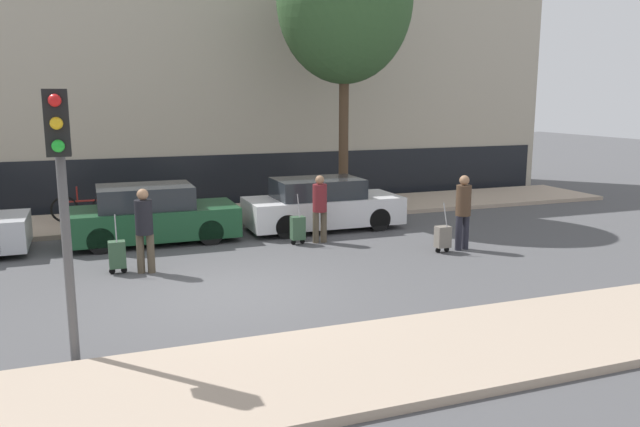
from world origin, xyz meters
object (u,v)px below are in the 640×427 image
trolley_left (117,255)px  parked_bicycle (85,208)px  trolley_center (298,228)px  pedestrian_left (144,226)px  pedestrian_right (463,208)px  parked_car_1 (151,216)px  pedestrian_center (320,205)px  traffic_light (61,172)px  trolley_right (443,237)px  parked_car_2 (322,205)px

trolley_left → parked_bicycle: bearing=96.2°
trolley_center → pedestrian_left: bearing=-160.8°
trolley_center → pedestrian_right: bearing=-28.5°
trolley_center → pedestrian_right: (3.33, -1.81, 0.58)m
parked_car_1 → trolley_center: bearing=-24.6°
pedestrian_left → parked_bicycle: (-1.09, 5.32, -0.46)m
trolley_left → parked_car_1: bearing=70.4°
trolley_left → parked_bicycle: (-0.56, 5.17, 0.11)m
pedestrian_center → trolley_left: bearing=-165.9°
trolley_left → traffic_light: 4.85m
trolley_left → trolley_center: (4.11, 1.10, 0.01)m
trolley_center → pedestrian_right: size_ratio=0.71×
pedestrian_right → trolley_center: bearing=144.5°
pedestrian_right → trolley_right: (-0.55, -0.07, -0.61)m
trolley_left → pedestrian_center: bearing=13.2°
parked_car_2 → trolley_right: size_ratio=3.56×
trolley_center → parked_bicycle: trolley_center is taller
parked_car_2 → trolley_center: size_ratio=3.36×
parked_car_1 → trolley_center: 3.53m
parked_bicycle → traffic_light: bearing=-91.1°
parked_car_1 → traffic_light: traffic_light is taller
pedestrian_center → trolley_right: size_ratio=1.42×
pedestrian_left → trolley_left: pedestrian_left is taller
pedestrian_center → parked_bicycle: size_ratio=0.91×
trolley_center → trolley_right: bearing=-34.0°
parked_car_2 → trolley_left: 5.86m
trolley_center → parked_bicycle: (-4.68, 4.07, 0.10)m
traffic_light → parked_car_2: bearing=48.7°
pedestrian_left → traffic_light: (-1.27, -4.14, 1.57)m
trolley_center → traffic_light: (-4.86, -5.39, 2.14)m
trolley_left → traffic_light: (-0.74, -4.29, 2.14)m
pedestrian_right → traffic_light: 9.07m
trolley_right → parked_bicycle: size_ratio=0.64×
trolley_left → traffic_light: bearing=-99.8°
trolley_right → trolley_center: bearing=146.0°
trolley_right → traffic_light: (-7.65, -3.51, 2.17)m
trolley_center → parked_bicycle: bearing=139.0°
trolley_left → pedestrian_right: bearing=-5.4°
parked_car_1 → trolley_center: parked_car_1 is taller
parked_bicycle → pedestrian_center: bearing=-38.0°
trolley_right → parked_car_1: bearing=150.9°
trolley_left → trolley_right: size_ratio=1.05×
parked_car_1 → parked_bicycle: size_ratio=2.23×
traffic_light → parked_car_1: bearing=76.4°
parked_car_2 → trolley_center: 1.87m
pedestrian_right → traffic_light: traffic_light is taller
pedestrian_left → traffic_light: bearing=-91.7°
parked_car_1 → pedestrian_center: size_ratio=2.44×
parked_car_2 → pedestrian_left: size_ratio=2.40×
trolley_left → trolley_center: trolley_center is taller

